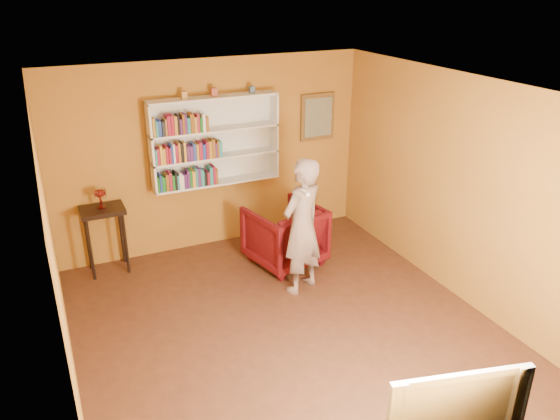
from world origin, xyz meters
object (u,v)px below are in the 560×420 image
(ruby_lustre, at_px, (100,195))
(person, at_px, (302,226))
(television, at_px, (451,398))
(console_table, at_px, (103,219))
(bookshelf, at_px, (214,140))
(armchair, at_px, (285,235))

(ruby_lustre, height_order, person, person)
(ruby_lustre, height_order, television, ruby_lustre)
(ruby_lustre, relative_size, person, 0.15)
(television, bearing_deg, console_table, 126.26)
(bookshelf, bearing_deg, television, -86.39)
(person, bearing_deg, armchair, -123.16)
(console_table, distance_m, ruby_lustre, 0.34)
(console_table, distance_m, person, 2.63)
(ruby_lustre, bearing_deg, person, -34.72)
(bookshelf, relative_size, television, 1.64)
(ruby_lustre, bearing_deg, armchair, -18.93)
(bookshelf, distance_m, console_table, 1.82)
(bookshelf, height_order, armchair, bookshelf)
(console_table, bearing_deg, television, -67.09)
(bookshelf, bearing_deg, person, -71.67)
(television, bearing_deg, ruby_lustre, 126.26)
(bookshelf, bearing_deg, console_table, -174.33)
(console_table, height_order, ruby_lustre, ruby_lustre)
(person, bearing_deg, ruby_lustre, -59.59)
(ruby_lustre, xyz_separation_m, television, (1.90, -4.50, -0.34))
(ruby_lustre, distance_m, armchair, 2.49)
(bookshelf, relative_size, person, 1.03)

